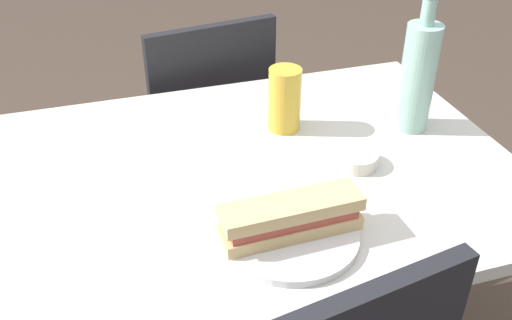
% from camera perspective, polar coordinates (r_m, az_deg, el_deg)
% --- Properties ---
extents(dining_table, '(1.10, 0.81, 0.74)m').
position_cam_1_polar(dining_table, '(1.30, -0.00, -5.02)').
color(dining_table, beige).
rests_on(dining_table, ground).
extents(chair_far, '(0.45, 0.45, 0.87)m').
position_cam_1_polar(chair_far, '(1.85, -5.11, 3.24)').
color(chair_far, black).
rests_on(chair_far, ground).
extents(plate_near, '(0.25, 0.25, 0.01)m').
position_cam_1_polar(plate_near, '(1.05, 3.38, -7.35)').
color(plate_near, white).
rests_on(plate_near, dining_table).
extents(baguette_sandwich_near, '(0.25, 0.08, 0.07)m').
position_cam_1_polar(baguette_sandwich_near, '(1.02, 3.46, -5.59)').
color(baguette_sandwich_near, '#DBB77A').
rests_on(baguette_sandwich_near, plate_near).
extents(knife_near, '(0.18, 0.04, 0.01)m').
position_cam_1_polar(knife_near, '(1.08, 1.71, -5.17)').
color(knife_near, silver).
rests_on(knife_near, plate_near).
extents(water_bottle, '(0.08, 0.08, 0.32)m').
position_cam_1_polar(water_bottle, '(1.37, 15.55, 8.01)').
color(water_bottle, '#99C6B7').
rests_on(water_bottle, dining_table).
extents(beer_glass, '(0.08, 0.08, 0.15)m').
position_cam_1_polar(beer_glass, '(1.34, 2.81, 5.94)').
color(beer_glass, gold).
rests_on(beer_glass, dining_table).
extents(olive_bowl, '(0.09, 0.09, 0.03)m').
position_cam_1_polar(olive_bowl, '(1.25, 9.81, 0.09)').
color(olive_bowl, silver).
rests_on(olive_bowl, dining_table).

